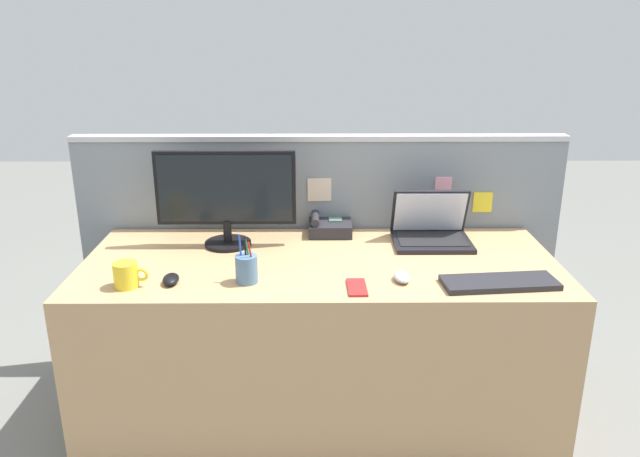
% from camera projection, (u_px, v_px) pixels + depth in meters
% --- Properties ---
extents(ground_plane, '(10.00, 10.00, 0.00)m').
position_uv_depth(ground_plane, '(320.00, 410.00, 2.77)').
color(ground_plane, slate).
extents(desk, '(1.93, 0.79, 0.71)m').
position_uv_depth(desk, '(320.00, 338.00, 2.65)').
color(desk, tan).
rests_on(desk, ground_plane).
extents(cubicle_divider, '(2.25, 0.08, 1.15)m').
position_uv_depth(cubicle_divider, '(319.00, 253.00, 2.99)').
color(cubicle_divider, gray).
rests_on(cubicle_divider, ground_plane).
extents(desktop_monitor, '(0.59, 0.20, 0.41)m').
position_uv_depth(desktop_monitor, '(226.00, 193.00, 2.64)').
color(desktop_monitor, black).
rests_on(desktop_monitor, desk).
extents(laptop, '(0.33, 0.27, 0.23)m').
position_uv_depth(laptop, '(431.00, 230.00, 2.73)').
color(laptop, black).
rests_on(laptop, desk).
extents(desk_phone, '(0.19, 0.19, 0.09)m').
position_uv_depth(desk_phone, '(329.00, 226.00, 2.84)').
color(desk_phone, '#232328').
rests_on(desk_phone, desk).
extents(keyboard_main, '(0.43, 0.18, 0.02)m').
position_uv_depth(keyboard_main, '(500.00, 283.00, 2.29)').
color(keyboard_main, '#232328').
rests_on(keyboard_main, desk).
extents(computer_mouse_right_hand, '(0.07, 0.10, 0.03)m').
position_uv_depth(computer_mouse_right_hand, '(171.00, 279.00, 2.31)').
color(computer_mouse_right_hand, black).
rests_on(computer_mouse_right_hand, desk).
extents(computer_mouse_left_hand, '(0.07, 0.11, 0.03)m').
position_uv_depth(computer_mouse_left_hand, '(402.00, 277.00, 2.33)').
color(computer_mouse_left_hand, '#B2B5BC').
rests_on(computer_mouse_left_hand, desk).
extents(pen_cup, '(0.08, 0.08, 0.18)m').
position_uv_depth(pen_cup, '(247.00, 268.00, 2.31)').
color(pen_cup, '#4C7093').
rests_on(pen_cup, desk).
extents(cell_phone_red_case, '(0.07, 0.15, 0.01)m').
position_uv_depth(cell_phone_red_case, '(357.00, 287.00, 2.27)').
color(cell_phone_red_case, '#B22323').
rests_on(cell_phone_red_case, desk).
extents(coffee_mug, '(0.13, 0.09, 0.09)m').
position_uv_depth(coffee_mug, '(126.00, 275.00, 2.27)').
color(coffee_mug, yellow).
rests_on(coffee_mug, desk).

